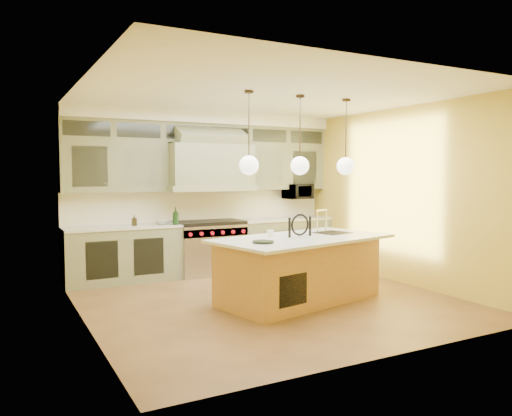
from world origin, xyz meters
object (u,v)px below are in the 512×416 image
counter_stool (307,252)px  microwave (298,192)px  kitchen_island (300,268)px  range (210,247)px

counter_stool → microwave: 3.16m
kitchen_island → counter_stool: bearing=-95.8°
range → counter_stool: counter_stool is taller
range → counter_stool: (0.40, -2.55, 0.23)m
kitchen_island → microwave: (1.57, 2.50, 0.98)m
range → kitchen_island: bearing=-80.9°
kitchen_island → counter_stool: 0.29m
counter_stool → microwave: bearing=53.8°
range → kitchen_island: 2.43m
range → microwave: bearing=3.1°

